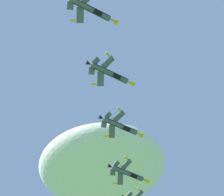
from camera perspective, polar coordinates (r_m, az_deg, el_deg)
cloud_near_formation at (r=276.38m, az=-1.19°, el=-7.95°), size 71.17×62.14×24.37m
fighter_jet_left_wing at (r=170.40m, az=1.90°, el=-8.71°), size 11.91×12.63×6.15m
fighter_jet_right_wing at (r=156.29m, az=1.03°, el=-3.27°), size 11.93×12.63×5.51m
fighter_jet_left_outer at (r=142.86m, az=-0.20°, el=2.86°), size 11.91×12.63×6.05m
fighter_jet_right_outer at (r=132.75m, az=-2.45°, el=10.20°), size 11.91×12.63×5.61m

